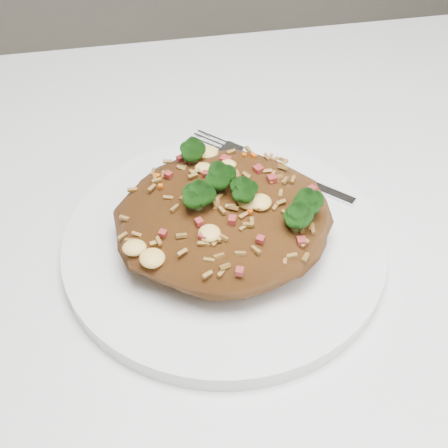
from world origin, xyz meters
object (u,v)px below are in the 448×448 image
Objects in this scene: dining_table at (259,377)px; fried_rice at (225,210)px; plate at (224,244)px; fork at (277,170)px.

fried_rice is at bearing 104.95° from dining_table.
plate is at bearing 171.43° from fried_rice.
fried_rice is at bearing -86.39° from fork.
dining_table is 0.18m from fork.
dining_table is at bearing -63.38° from fork.
fried_rice is 0.09m from fork.
fork is (0.04, 0.13, 0.11)m from dining_table.
plate is 1.53× the size of fried_rice.
fried_rice is (0.00, -0.00, 0.04)m from plate.
fork is (0.06, 0.07, -0.03)m from fried_rice.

